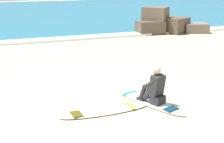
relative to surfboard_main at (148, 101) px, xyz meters
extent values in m
plane|color=#CCB584|center=(-1.02, 0.27, -0.04)|extent=(80.00, 80.00, 0.00)
cube|color=teal|center=(-1.02, 23.07, 0.01)|extent=(80.00, 28.00, 0.10)
cube|color=white|center=(-1.02, 9.37, 0.02)|extent=(80.00, 0.90, 0.11)
ellipsoid|color=white|center=(0.00, 0.00, 0.00)|extent=(1.22, 2.50, 0.07)
cube|color=#1E7FB7|center=(-0.20, 0.66, 0.04)|extent=(0.49, 0.24, 0.01)
cube|color=#0A2C40|center=(0.23, -0.75, 0.04)|extent=(0.42, 0.34, 0.01)
cube|color=#232326|center=(0.10, -0.33, 0.14)|extent=(0.39, 0.36, 0.20)
cylinder|color=#232326|center=(-0.06, -0.19, 0.29)|extent=(0.29, 0.43, 0.43)
cylinder|color=#232326|center=(-0.15, -0.01, 0.26)|extent=(0.21, 0.28, 0.42)
cube|color=#232326|center=(-0.18, 0.06, 0.07)|extent=(0.17, 0.24, 0.05)
cylinder|color=#232326|center=(0.13, -0.12, 0.29)|extent=(0.29, 0.43, 0.43)
cylinder|color=#232326|center=(0.07, 0.08, 0.26)|extent=(0.21, 0.28, 0.42)
cube|color=#232326|center=(0.05, 0.14, 0.07)|extent=(0.17, 0.24, 0.05)
cube|color=#232326|center=(0.09, -0.29, 0.49)|extent=(0.42, 0.40, 0.57)
sphere|color=beige|center=(0.08, -0.26, 0.88)|extent=(0.21, 0.21, 0.21)
cylinder|color=#232326|center=(-0.10, -0.20, 0.52)|extent=(0.23, 0.40, 0.31)
cylinder|color=#232326|center=(0.16, -0.10, 0.52)|extent=(0.23, 0.40, 0.31)
ellipsoid|color=white|center=(-1.21, -0.20, 0.00)|extent=(2.28, 0.59, 0.07)
cube|color=gold|center=(-0.58, -0.18, 0.04)|extent=(0.11, 0.48, 0.01)
cube|color=#4C400C|center=(-1.94, -0.22, 0.04)|extent=(0.25, 0.37, 0.01)
cube|color=brown|center=(6.52, 10.90, 0.31)|extent=(1.85, 2.10, 0.69)
cube|color=brown|center=(5.01, 9.41, 0.33)|extent=(1.56, 1.14, 0.73)
cube|color=brown|center=(5.46, 9.69, 0.70)|extent=(1.68, 1.70, 1.46)
cube|color=brown|center=(6.41, 9.48, 0.40)|extent=(1.96, 2.11, 0.87)
cube|color=#756656|center=(7.68, 8.91, 0.23)|extent=(1.62, 1.47, 0.53)
camera|label=1|loc=(-3.74, -7.04, 3.04)|focal=53.15mm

